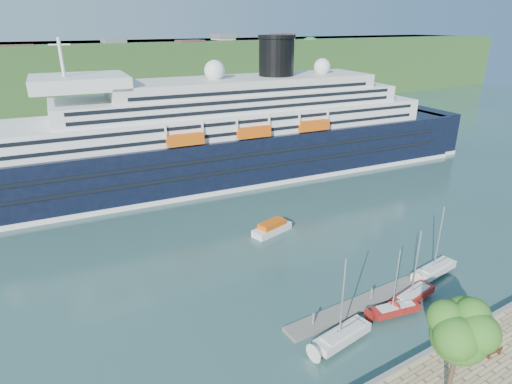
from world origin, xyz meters
name	(u,v)px	position (x,y,z in m)	size (l,w,h in m)	color
ground	(414,366)	(0.00, 0.00, 0.00)	(400.00, 400.00, 0.00)	#294948
far_hillside	(86,79)	(0.00, 145.00, 12.00)	(400.00, 50.00, 24.00)	#285020
quay_coping	(417,358)	(0.00, -0.20, 1.15)	(220.00, 0.50, 0.30)	slate
cruise_ship	(216,111)	(7.87, 56.79, 14.08)	(125.40, 18.26, 28.16)	black
park_bench	(493,351)	(6.47, -3.52, 1.55)	(1.70, 0.70, 1.09)	#462214
promenade_tree	(457,347)	(-1.16, -4.24, 6.01)	(6.05, 6.05, 10.02)	#2E6B1C
floating_pontoon	(357,306)	(1.85, 9.45, 0.21)	(19.15, 2.34, 0.43)	gray
sailboat_white_near	(345,304)	(-3.66, 5.89, 4.74)	(7.33, 2.04, 9.47)	silver
sailboat_red	(399,285)	(4.36, 6.26, 3.98)	(6.17, 1.71, 7.96)	maroon
sailboat_white_far	(440,243)	(14.98, 9.19, 4.64)	(7.19, 2.00, 9.29)	silver
tender_launch	(272,227)	(3.81, 30.17, 0.93)	(6.74, 2.31, 1.86)	#D0510C
sailboat_extra	(418,269)	(7.98, 6.84, 4.47)	(6.92, 1.92, 8.94)	maroon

